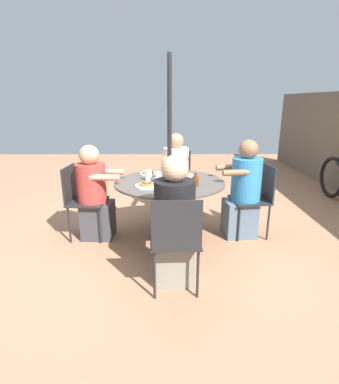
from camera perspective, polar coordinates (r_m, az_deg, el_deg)
ground_plane at (r=3.68m, az=0.00°, el=-8.74°), size 12.00×12.00×0.00m
patio_table at (r=3.47m, az=0.00°, el=-0.01°), size 1.26×1.26×0.71m
umbrella_pole at (r=3.36m, az=0.00°, el=7.37°), size 0.05×0.05×2.07m
patio_chair_north at (r=4.50m, az=1.38°, el=2.97°), size 0.46×0.46×0.88m
diner_north at (r=4.33m, az=1.20°, el=2.73°), size 0.57×0.40×1.16m
patio_chair_east at (r=3.69m, az=-16.62°, el=-0.89°), size 0.45×0.45×0.88m
diner_east at (r=3.64m, az=-14.09°, el=-0.81°), size 0.36×0.55×1.12m
patio_chair_south at (r=2.51m, az=1.18°, el=-8.75°), size 0.44×0.44×0.88m
diner_south at (r=2.65m, az=0.93°, el=-6.54°), size 0.51×0.37×1.18m
patio_chair_west at (r=3.75m, az=16.25°, el=-0.58°), size 0.46×0.46×0.88m
diner_west at (r=3.68m, az=13.86°, el=-0.22°), size 0.39×0.52×1.17m
pancake_plate_a at (r=3.21m, az=1.61°, el=1.25°), size 0.25×0.25×0.05m
pancake_plate_b at (r=3.22m, az=-4.36°, el=1.32°), size 0.25×0.25×0.05m
pancake_plate_c at (r=3.66m, az=2.83°, el=3.27°), size 0.25×0.25×0.06m
pancake_plate_d at (r=3.78m, az=-3.83°, el=3.64°), size 0.25×0.25×0.05m
syrup_bottle at (r=3.24m, az=4.93°, el=2.10°), size 0.10×0.07×0.14m
coffee_cup at (r=3.47m, az=-4.05°, el=3.16°), size 0.08×0.08×0.12m
drinking_glass_a at (r=3.37m, az=-2.18°, el=2.86°), size 0.07×0.07×0.13m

